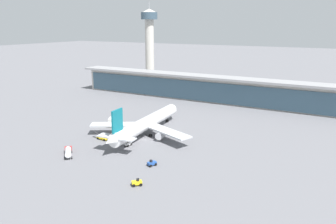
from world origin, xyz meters
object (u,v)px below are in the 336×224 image
Objects in this scene: service_truck_on_taxiway_yellow at (102,138)px; service_truck_at_far_stand_white at (128,144)px; service_truck_mid_apron_yellow at (137,183)px; service_truck_under_wing_red at (68,151)px; airliner_on_stand at (146,124)px; service_truck_near_nose_blue at (152,163)px; control_tower at (149,40)px; service_truck_by_tail_olive at (111,122)px.

service_truck_on_taxiway_yellow is 12.80m from service_truck_at_far_stand_white.
service_truck_on_taxiway_yellow reaches higher than service_truck_mid_apron_yellow.
service_truck_mid_apron_yellow is (32.58, -6.52, -0.83)m from service_truck_under_wing_red.
airliner_on_stand is at bearing 48.23° from service_truck_on_taxiway_yellow.
service_truck_near_nose_blue is 13.99m from service_truck_mid_apron_yellow.
service_truck_under_wing_red is at bearing -86.59° from service_truck_on_taxiway_yellow.
service_truck_near_nose_blue is at bearing -53.55° from airliner_on_stand.
service_truck_on_taxiway_yellow reaches higher than service_truck_at_far_stand_white.
control_tower is at bearing 118.92° from service_truck_at_far_stand_white.
service_truck_near_nose_blue is 20.62m from service_truck_at_far_stand_white.
service_truck_on_taxiway_yellow is (-11.68, -13.08, -4.01)m from airliner_on_stand.
service_truck_mid_apron_yellow is at bearing -58.91° from control_tower.
service_truck_on_taxiway_yellow is at bearing 176.85° from service_truck_at_far_stand_white.
service_truck_by_tail_olive is 28.32m from service_truck_at_far_stand_white.
service_truck_mid_apron_yellow is at bearing -60.21° from airliner_on_stand.
service_truck_by_tail_olive is 115.42m from control_tower.
service_truck_on_taxiway_yellow is (-30.10, 11.87, -0.07)m from service_truck_near_nose_blue.
service_truck_under_wing_red is 2.37× the size of service_truck_mid_apron_yellow.
service_truck_by_tail_olive is at bearing 140.89° from service_truck_at_far_stand_white.
service_truck_near_nose_blue is 29.83m from service_truck_under_wing_red.
control_tower is at bearing 122.53° from service_truck_near_nose_blue.
service_truck_near_nose_blue is 32.36m from service_truck_on_taxiway_yellow.
service_truck_under_wing_red is 2.67× the size of service_truck_at_far_stand_white.
service_truck_by_tail_olive is (-42.89, 42.54, 0.82)m from service_truck_mid_apron_yellow.
service_truck_at_far_stand_white is at bearing -3.15° from service_truck_on_taxiway_yellow.
service_truck_on_taxiway_yellow is 134.43m from control_tower.
service_truck_at_far_stand_white is at bearing 57.33° from service_truck_under_wing_red.
service_truck_by_tail_olive reaches higher than service_truck_near_nose_blue.
airliner_on_stand is at bearing 71.72° from service_truck_under_wing_red.
service_truck_mid_apron_yellow and service_truck_at_far_stand_white have the same top height.
service_truck_on_taxiway_yellow is 2.40× the size of service_truck_at_far_stand_white.
service_truck_by_tail_olive is (-20.87, 4.08, -3.13)m from airliner_on_stand.
service_truck_under_wing_red is 151.63m from control_tower.
service_truck_at_far_stand_white is at bearing -85.45° from airliner_on_stand.
service_truck_mid_apron_yellow is at bearing -36.99° from service_truck_on_taxiway_yellow.
control_tower is (-53.48, 119.20, 31.67)m from service_truck_on_taxiway_yellow.
service_truck_near_nose_blue is at bearing -57.47° from control_tower.
service_truck_on_taxiway_yellow is (-1.12, 18.87, -0.90)m from service_truck_under_wing_red.
service_truck_at_far_stand_white is (-17.33, 11.17, 0.00)m from service_truck_near_nose_blue.
service_truck_mid_apron_yellow is 60.42m from service_truck_by_tail_olive.
airliner_on_stand is 17.40× the size of service_truck_near_nose_blue.
service_truck_mid_apron_yellow is at bearing -44.77° from service_truck_by_tail_olive.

